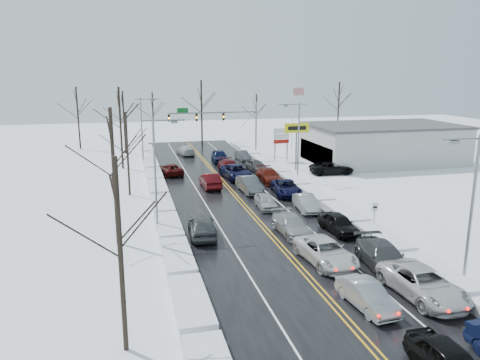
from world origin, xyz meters
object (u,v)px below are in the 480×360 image
object	(u,v)px
flagpole	(294,113)
oncoming_car_0	(210,188)
dealership_building	(383,143)
tires_plus_sign	(297,131)
traffic_signal_mast	(223,119)

from	to	relation	value
flagpole	oncoming_car_0	bearing A→B (deg)	-129.39
dealership_building	oncoming_car_0	distance (m)	27.47
tires_plus_sign	flagpole	xyz separation A→B (m)	(4.67, 14.01, 0.93)
dealership_building	tires_plus_sign	bearing A→B (deg)	-171.53
traffic_signal_mast	oncoming_car_0	xyz separation A→B (m)	(-5.36, -18.79, -5.48)
tires_plus_sign	flagpole	world-z (taller)	flagpole
tires_plus_sign	oncoming_car_0	bearing A→B (deg)	-151.30
traffic_signal_mast	flagpole	size ratio (longest dim) A/B	1.33
traffic_signal_mast	oncoming_car_0	bearing A→B (deg)	-105.92
flagpole	dealership_building	size ratio (longest dim) A/B	0.49
tires_plus_sign	dealership_building	world-z (taller)	tires_plus_sign
traffic_signal_mast	dealership_building	distance (m)	23.01
tires_plus_sign	flagpole	size ratio (longest dim) A/B	0.60
traffic_signal_mast	tires_plus_sign	size ratio (longest dim) A/B	2.21
oncoming_car_0	traffic_signal_mast	bearing A→B (deg)	-107.22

